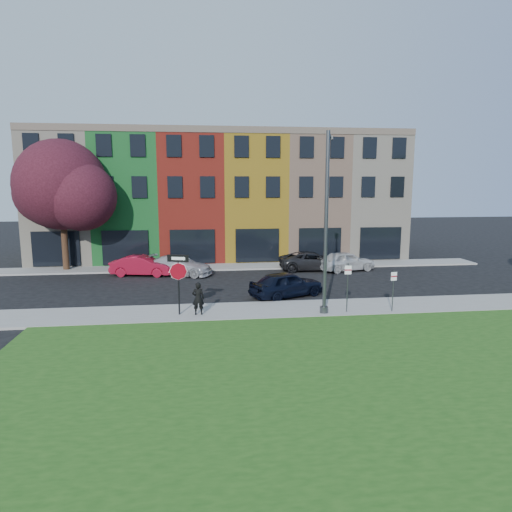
{
  "coord_description": "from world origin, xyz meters",
  "views": [
    {
      "loc": [
        -4.43,
        -18.74,
        6.38
      ],
      "look_at": [
        -1.61,
        4.0,
        2.65
      ],
      "focal_mm": 32.0,
      "sensor_mm": 36.0,
      "label": 1
    }
  ],
  "objects": [
    {
      "name": "man",
      "position": [
        -4.57,
        2.49,
        0.91
      ],
      "size": [
        0.62,
        0.45,
        1.57
      ],
      "primitive_type": "imported",
      "rotation": [
        0.0,
        0.0,
        3.08
      ],
      "color": "black",
      "rests_on": "sidewalk_near"
    },
    {
      "name": "parked_car_dark",
      "position": [
        3.72,
        13.32,
        0.68
      ],
      "size": [
        2.4,
        4.95,
        1.36
      ],
      "primitive_type": "imported",
      "rotation": [
        0.0,
        0.0,
        1.55
      ],
      "color": "black",
      "rests_on": "ground"
    },
    {
      "name": "rowhouse_block",
      "position": [
        -2.5,
        21.18,
        4.99
      ],
      "size": [
        30.0,
        10.12,
        10.0
      ],
      "color": "#B8AE98",
      "rests_on": "ground"
    },
    {
      "name": "sedan_near",
      "position": [
        0.33,
        5.78,
        0.73
      ],
      "size": [
        4.96,
        5.59,
        1.46
      ],
      "primitive_type": "imported",
      "rotation": [
        0.0,
        0.0,
        2.0
      ],
      "color": "black",
      "rests_on": "ground"
    },
    {
      "name": "tree_purple",
      "position": [
        -13.96,
        15.24,
        6.02
      ],
      "size": [
        7.62,
        6.67,
        9.24
      ],
      "color": "black",
      "rests_on": "sidewalk_far"
    },
    {
      "name": "stop_sign",
      "position": [
        -5.47,
        2.6,
        2.19
      ],
      "size": [
        1.01,
        0.35,
        2.89
      ],
      "rotation": [
        0.0,
        0.0,
        -0.3
      ],
      "color": "black",
      "rests_on": "sidewalk_near"
    },
    {
      "name": "street_lamp",
      "position": [
        1.54,
        2.25,
        4.44
      ],
      "size": [
        1.09,
        2.49,
        8.58
      ],
      "rotation": [
        0.0,
        0.0,
        -0.33
      ],
      "color": "#444648",
      "rests_on": "sidewalk_near"
    },
    {
      "name": "parked_car_red",
      "position": [
        -8.41,
        12.79,
        0.7
      ],
      "size": [
        2.91,
        4.73,
        1.39
      ],
      "primitive_type": "imported",
      "rotation": [
        0.0,
        0.0,
        1.4
      ],
      "color": "maroon",
      "rests_on": "ground"
    },
    {
      "name": "parking_sign_b",
      "position": [
        4.86,
        1.89,
        1.4
      ],
      "size": [
        0.32,
        0.11,
        2.03
      ],
      "rotation": [
        0.0,
        0.0,
        0.19
      ],
      "color": "#444648",
      "rests_on": "sidewalk_near"
    },
    {
      "name": "sidewalk_far",
      "position": [
        -3.0,
        15.0,
        0.06
      ],
      "size": [
        40.0,
        2.4,
        0.12
      ],
      "primitive_type": "cube",
      "color": "gray",
      "rests_on": "ground"
    },
    {
      "name": "parked_car_silver",
      "position": [
        -5.89,
        12.64,
        0.68
      ],
      "size": [
        5.12,
        5.97,
        1.35
      ],
      "primitive_type": "imported",
      "rotation": [
        0.0,
        0.0,
        1.19
      ],
      "color": "#A6A6AA",
      "rests_on": "ground"
    },
    {
      "name": "parked_car_white",
      "position": [
        6.04,
        12.72,
        0.72
      ],
      "size": [
        3.56,
        4.95,
        1.43
      ],
      "primitive_type": "imported",
      "rotation": [
        0.0,
        0.0,
        1.8
      ],
      "color": "silver",
      "rests_on": "ground"
    },
    {
      "name": "ground",
      "position": [
        0.0,
        0.0,
        0.0
      ],
      "size": [
        120.0,
        120.0,
        0.0
      ],
      "primitive_type": "plane",
      "color": "black",
      "rests_on": "ground"
    },
    {
      "name": "parking_sign_a",
      "position": [
        2.61,
        2.06,
        1.61
      ],
      "size": [
        0.32,
        0.1,
        2.42
      ],
      "rotation": [
        0.0,
        0.0,
        -0.1
      ],
      "color": "#444648",
      "rests_on": "sidewalk_near"
    },
    {
      "name": "sidewalk_near",
      "position": [
        2.0,
        3.0,
        0.06
      ],
      "size": [
        40.0,
        3.0,
        0.12
      ],
      "primitive_type": "cube",
      "color": "gray",
      "rests_on": "ground"
    }
  ]
}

